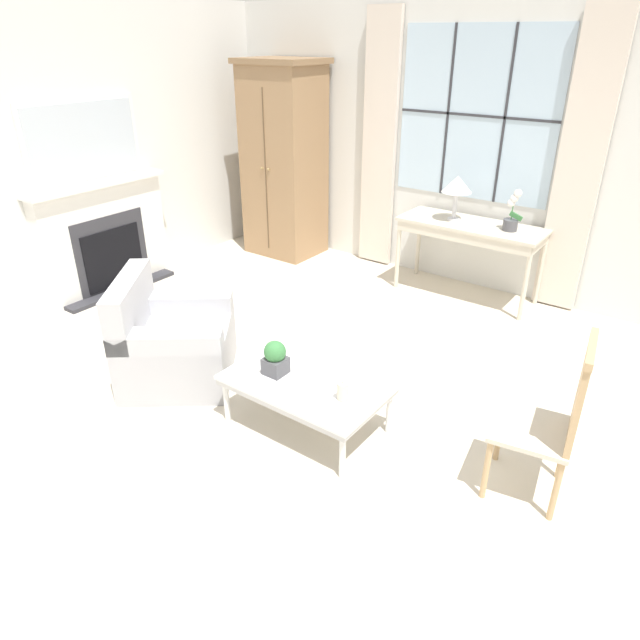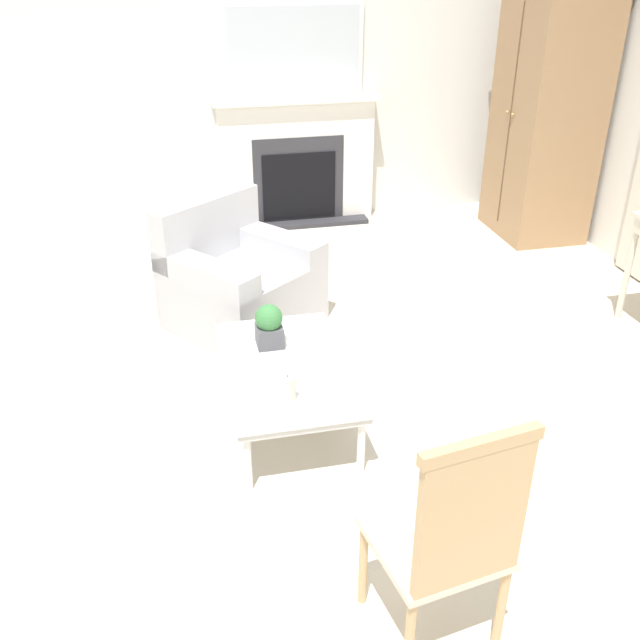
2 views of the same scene
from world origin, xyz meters
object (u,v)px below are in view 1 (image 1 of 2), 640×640
(armoire, at_px, (284,161))
(pillar_candle, at_px, (343,392))
(console_table, at_px, (471,231))
(fireplace, at_px, (103,230))
(armchair_upholstered, at_px, (174,345))
(coffee_table, at_px, (306,385))
(side_chair_wooden, at_px, (556,415))
(potted_orchid, at_px, (512,215))
(potted_plant_small, at_px, (275,358))
(table_lamp, at_px, (457,185))

(armoire, height_order, pillar_candle, armoire)
(armoire, height_order, console_table, armoire)
(fireplace, height_order, console_table, fireplace)
(armchair_upholstered, distance_m, coffee_table, 1.24)
(side_chair_wooden, distance_m, pillar_candle, 1.25)
(armoire, distance_m, coffee_table, 3.70)
(potted_orchid, bearing_deg, pillar_candle, -90.32)
(armoire, bearing_deg, potted_plant_small, -51.70)
(potted_plant_small, bearing_deg, table_lamp, 90.06)
(table_lamp, bearing_deg, side_chair_wooden, -54.25)
(fireplace, distance_m, potted_orchid, 4.09)
(potted_orchid, height_order, coffee_table, potted_orchid)
(armchair_upholstered, bearing_deg, console_table, 67.20)
(armoire, bearing_deg, armchair_upholstered, -67.44)
(potted_orchid, xyz_separation_m, pillar_candle, (-0.02, -2.80, -0.49))
(table_lamp, bearing_deg, fireplace, -144.97)
(fireplace, bearing_deg, potted_plant_small, -13.94)
(armoire, relative_size, console_table, 1.55)
(fireplace, distance_m, side_chair_wooden, 4.70)
(armoire, height_order, potted_plant_small, armoire)
(console_table, xyz_separation_m, potted_plant_small, (-0.19, -2.80, -0.19))
(console_table, bearing_deg, armoire, -178.85)
(potted_orchid, xyz_separation_m, potted_plant_small, (-0.57, -2.80, -0.43))
(side_chair_wooden, bearing_deg, potted_orchid, 115.67)
(fireplace, xyz_separation_m, armchair_upholstered, (1.93, -0.78, -0.37))
(console_table, distance_m, potted_orchid, 0.45)
(potted_orchid, bearing_deg, coffee_table, -97.14)
(armoire, bearing_deg, potted_orchid, 0.99)
(armchair_upholstered, relative_size, side_chair_wooden, 1.13)
(coffee_table, height_order, pillar_candle, pillar_candle)
(coffee_table, bearing_deg, armchair_upholstered, -175.32)
(table_lamp, height_order, pillar_candle, table_lamp)
(armoire, distance_m, potted_plant_small, 3.57)
(console_table, distance_m, potted_plant_small, 2.82)
(console_table, xyz_separation_m, armchair_upholstered, (-1.20, -2.85, -0.41))
(pillar_candle, bearing_deg, coffee_table, 171.60)
(side_chair_wooden, xyz_separation_m, potted_plant_small, (-1.74, -0.36, -0.07))
(armoire, height_order, armchair_upholstered, armoire)
(armoire, relative_size, coffee_table, 2.05)
(potted_orchid, relative_size, coffee_table, 0.37)
(potted_plant_small, distance_m, pillar_candle, 0.56)
(potted_orchid, bearing_deg, table_lamp, -178.42)
(side_chair_wooden, distance_m, potted_plant_small, 1.78)
(potted_orchid, relative_size, potted_plant_small, 1.62)
(console_table, xyz_separation_m, coffee_table, (0.04, -2.75, -0.36))
(potted_plant_small, bearing_deg, console_table, 86.17)
(console_table, distance_m, armchair_upholstered, 3.12)
(armoire, xyz_separation_m, console_table, (2.37, 0.05, -0.42))
(pillar_candle, bearing_deg, console_table, 97.46)
(table_lamp, xyz_separation_m, coffee_table, (0.23, -2.74, -0.79))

